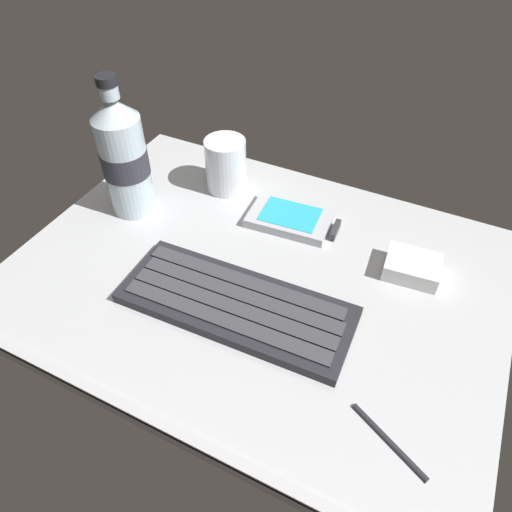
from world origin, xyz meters
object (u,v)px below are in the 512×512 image
charger_block (412,267)px  stylus_pen (389,440)px  keyboard (236,304)px  juice_cup (226,167)px  water_bottle (124,157)px  handheld_device (294,219)px

charger_block → stylus_pen: (3.37, -23.80, -0.85)cm
keyboard → charger_block: charger_block is taller
juice_cup → stylus_pen: juice_cup is taller
keyboard → juice_cup: (-13.19, 21.64, 3.10)cm
juice_cup → stylus_pen: (34.58, -29.86, -3.56)cm
keyboard → juice_cup: juice_cup is taller
water_bottle → handheld_device: bearing=17.3°
keyboard → stylus_pen: size_ratio=3.09×
water_bottle → charger_block: size_ratio=2.97×
water_bottle → stylus_pen: size_ratio=2.19×
handheld_device → charger_block: size_ratio=1.89×
handheld_device → juice_cup: (-13.28, 3.44, 3.18)cm
charger_block → keyboard: bearing=-139.2°
handheld_device → keyboard: bearing=-90.3°
keyboard → charger_block: size_ratio=4.19×
keyboard → water_bottle: 27.11cm
charger_block → stylus_pen: size_ratio=0.74×
handheld_device → charger_block: bearing=-8.3°
juice_cup → stylus_pen: bearing=-40.8°
keyboard → stylus_pen: bearing=-21.0°
keyboard → handheld_device: size_ratio=2.22×
stylus_pen → water_bottle: bearing=-176.4°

